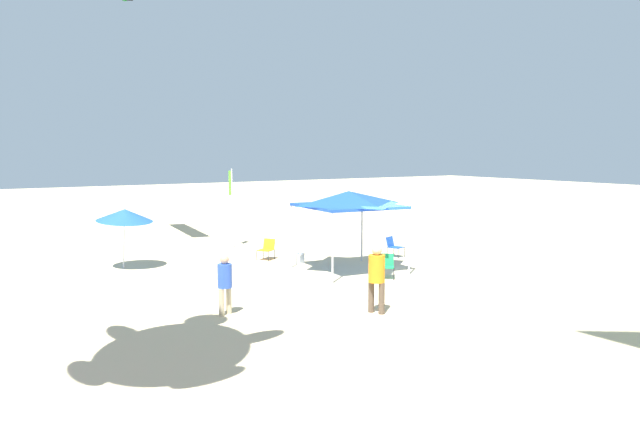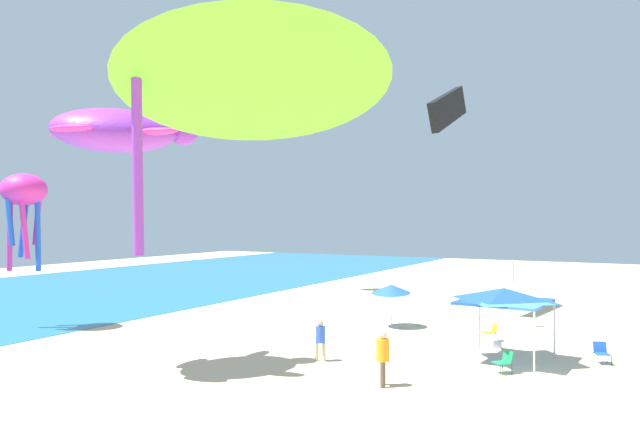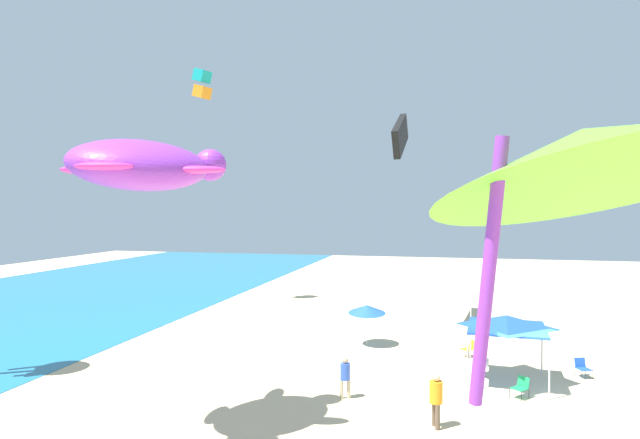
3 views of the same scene
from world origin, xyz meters
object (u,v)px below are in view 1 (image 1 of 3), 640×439
at_px(cooler_box, 295,258).
at_px(banner_flag, 232,200).
at_px(beach_umbrella, 125,215).
at_px(folding_chair_left_of_tent, 394,245).
at_px(canopy_tent, 349,199).
at_px(folding_chair_facing_ocean, 267,248).
at_px(person_kite_handler, 225,280).
at_px(person_near_umbrella, 377,273).
at_px(folding_chair_right_of_tent, 386,264).

xyz_separation_m(cooler_box, banner_flag, (5.25, 0.25, 1.93)).
distance_m(beach_umbrella, folding_chair_left_of_tent, 10.68).
xyz_separation_m(beach_umbrella, folding_chair_left_of_tent, (-3.17, -10.09, -1.53)).
relative_size(canopy_tent, folding_chair_facing_ocean, 4.32).
distance_m(canopy_tent, folding_chair_facing_ocean, 4.53).
height_order(folding_chair_facing_ocean, person_kite_handler, person_kite_handler).
height_order(banner_flag, person_near_umbrella, banner_flag).
relative_size(canopy_tent, folding_chair_left_of_tent, 4.32).
xyz_separation_m(banner_flag, person_near_umbrella, (-13.02, 1.73, -1.03)).
relative_size(person_kite_handler, person_near_umbrella, 0.87).
bearing_deg(beach_umbrella, folding_chair_left_of_tent, -107.44).
relative_size(beach_umbrella, cooler_box, 3.16).
xyz_separation_m(beach_umbrella, cooler_box, (-2.43, -5.84, -1.80)).
height_order(beach_umbrella, cooler_box, beach_umbrella).
relative_size(folding_chair_right_of_tent, folding_chair_left_of_tent, 1.00).
distance_m(folding_chair_facing_ocean, banner_flag, 4.17).
bearing_deg(folding_chair_left_of_tent, banner_flag, 107.12).
bearing_deg(banner_flag, folding_chair_right_of_tent, -170.92).
bearing_deg(canopy_tent, beach_umbrella, 54.70).
distance_m(folding_chair_right_of_tent, folding_chair_facing_ocean, 5.78).
distance_m(person_kite_handler, person_near_umbrella, 4.08).
xyz_separation_m(folding_chair_right_of_tent, folding_chair_left_of_tent, (3.35, -3.00, 0.00)).
xyz_separation_m(canopy_tent, person_kite_handler, (-3.40, 6.39, -1.66)).
height_order(folding_chair_left_of_tent, cooler_box, folding_chair_left_of_tent).
bearing_deg(person_kite_handler, folding_chair_left_of_tent, -175.14).
distance_m(canopy_tent, folding_chair_left_of_tent, 4.29).
xyz_separation_m(folding_chair_right_of_tent, folding_chair_facing_ocean, (5.52, 1.72, 0.00)).
relative_size(canopy_tent, beach_umbrella, 1.51).
height_order(beach_umbrella, folding_chair_left_of_tent, beach_umbrella).
bearing_deg(folding_chair_right_of_tent, person_near_umbrella, -92.01).
bearing_deg(canopy_tent, folding_chair_facing_ocean, 19.97).
bearing_deg(banner_flag, folding_chair_facing_ocean, 176.55).
bearing_deg(person_kite_handler, person_near_umbrella, 127.81).
bearing_deg(cooler_box, person_near_umbrella, 165.72).
distance_m(canopy_tent, cooler_box, 3.47).
height_order(folding_chair_facing_ocean, cooler_box, folding_chair_facing_ocean).
bearing_deg(folding_chair_left_of_tent, beach_umbrella, 142.75).
bearing_deg(person_near_umbrella, folding_chair_facing_ocean, -28.81).
height_order(folding_chair_left_of_tent, banner_flag, banner_flag).
bearing_deg(canopy_tent, person_kite_handler, 118.03).
distance_m(folding_chair_left_of_tent, folding_chair_facing_ocean, 5.20).
height_order(folding_chair_left_of_tent, folding_chair_facing_ocean, same).
xyz_separation_m(canopy_tent, beach_umbrella, (4.76, 6.72, -0.61)).
relative_size(cooler_box, person_near_umbrella, 0.40).
bearing_deg(banner_flag, person_kite_handler, 154.39).
relative_size(banner_flag, person_near_umbrella, 1.88).
xyz_separation_m(folding_chair_right_of_tent, banner_flag, (9.34, 1.49, 1.65)).
bearing_deg(folding_chair_right_of_tent, canopy_tent, 140.74).
distance_m(folding_chair_left_of_tent, person_kite_handler, 10.97).
bearing_deg(canopy_tent, person_near_umbrella, 152.27).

